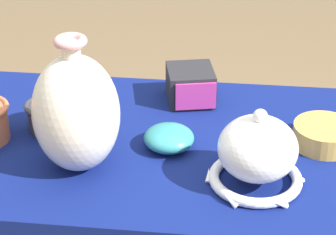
{
  "coord_description": "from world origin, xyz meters",
  "views": [
    {
      "loc": [
        0.09,
        -1.26,
        1.47
      ],
      "look_at": [
        -0.04,
        -0.09,
        0.8
      ],
      "focal_mm": 70.0,
      "sensor_mm": 36.0,
      "label": 1
    }
  ],
  "objects_px": {
    "mosaic_tile_box": "(190,85)",
    "pot_squat_ochre": "(324,135)",
    "vase_dome_bell": "(257,154)",
    "vase_tall_bulbous": "(76,113)",
    "cup_wide_charcoal": "(49,115)",
    "bowl_shallow_teal": "(169,138)"
  },
  "relations": [
    {
      "from": "mosaic_tile_box",
      "to": "vase_dome_bell",
      "type": "bearing_deg",
      "value": -77.17
    },
    {
      "from": "bowl_shallow_teal",
      "to": "vase_dome_bell",
      "type": "bearing_deg",
      "value": -30.63
    },
    {
      "from": "cup_wide_charcoal",
      "to": "bowl_shallow_teal",
      "type": "height_order",
      "value": "cup_wide_charcoal"
    },
    {
      "from": "vase_tall_bulbous",
      "to": "mosaic_tile_box",
      "type": "relative_size",
      "value": 2.08
    },
    {
      "from": "mosaic_tile_box",
      "to": "cup_wide_charcoal",
      "type": "relative_size",
      "value": 1.32
    },
    {
      "from": "mosaic_tile_box",
      "to": "pot_squat_ochre",
      "type": "relative_size",
      "value": 1.02
    },
    {
      "from": "bowl_shallow_teal",
      "to": "pot_squat_ochre",
      "type": "bearing_deg",
      "value": 8.67
    },
    {
      "from": "cup_wide_charcoal",
      "to": "bowl_shallow_teal",
      "type": "xyz_separation_m",
      "value": [
        0.29,
        -0.05,
        -0.01
      ]
    },
    {
      "from": "mosaic_tile_box",
      "to": "bowl_shallow_teal",
      "type": "bearing_deg",
      "value": -109.71
    },
    {
      "from": "bowl_shallow_teal",
      "to": "vase_tall_bulbous",
      "type": "bearing_deg",
      "value": -152.35
    },
    {
      "from": "mosaic_tile_box",
      "to": "pot_squat_ochre",
      "type": "xyz_separation_m",
      "value": [
        0.32,
        -0.18,
        -0.02
      ]
    },
    {
      "from": "pot_squat_ochre",
      "to": "bowl_shallow_teal",
      "type": "height_order",
      "value": "bowl_shallow_teal"
    },
    {
      "from": "vase_dome_bell",
      "to": "pot_squat_ochre",
      "type": "relative_size",
      "value": 1.45
    },
    {
      "from": "vase_dome_bell",
      "to": "cup_wide_charcoal",
      "type": "distance_m",
      "value": 0.51
    },
    {
      "from": "vase_tall_bulbous",
      "to": "pot_squat_ochre",
      "type": "distance_m",
      "value": 0.56
    },
    {
      "from": "vase_tall_bulbous",
      "to": "vase_dome_bell",
      "type": "distance_m",
      "value": 0.38
    },
    {
      "from": "vase_tall_bulbous",
      "to": "cup_wide_charcoal",
      "type": "bearing_deg",
      "value": 126.54
    },
    {
      "from": "vase_dome_bell",
      "to": "cup_wide_charcoal",
      "type": "height_order",
      "value": "vase_dome_bell"
    },
    {
      "from": "vase_dome_bell",
      "to": "pot_squat_ochre",
      "type": "height_order",
      "value": "vase_dome_bell"
    },
    {
      "from": "vase_tall_bulbous",
      "to": "pot_squat_ochre",
      "type": "relative_size",
      "value": 2.11
    },
    {
      "from": "cup_wide_charcoal",
      "to": "vase_tall_bulbous",
      "type": "bearing_deg",
      "value": -53.46
    },
    {
      "from": "pot_squat_ochre",
      "to": "bowl_shallow_teal",
      "type": "distance_m",
      "value": 0.35
    }
  ]
}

